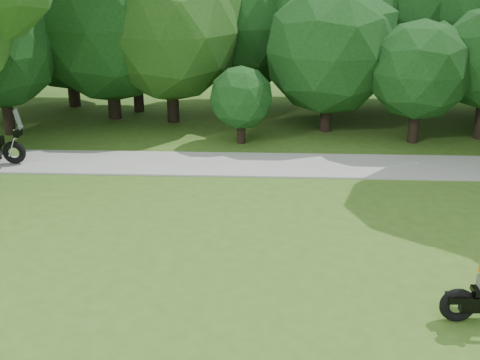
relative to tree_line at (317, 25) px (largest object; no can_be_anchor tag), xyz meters
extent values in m
plane|color=#3D601B|center=(-1.56, -14.61, -3.61)|extent=(100.00, 100.00, 0.00)
cube|color=gray|center=(-1.56, -6.61, -3.58)|extent=(60.00, 2.20, 0.06)
cylinder|color=black|center=(3.25, -3.90, -2.89)|extent=(0.37, 0.37, 1.43)
sphere|color=#103714|center=(3.25, -3.90, -1.05)|extent=(3.47, 3.47, 3.47)
cylinder|color=black|center=(-10.32, 0.77, -2.71)|extent=(0.50, 0.50, 1.80)
sphere|color=#103714|center=(-10.32, 0.77, 0.15)|extent=(6.03, 6.03, 6.03)
cylinder|color=black|center=(0.27, -2.59, -2.87)|extent=(0.44, 0.44, 1.48)
sphere|color=#103714|center=(0.27, -2.59, -0.59)|extent=(4.74, 4.74, 4.74)
cylinder|color=black|center=(-7.34, 0.02, -2.77)|extent=(0.42, 0.42, 1.68)
sphere|color=#103714|center=(-7.34, 0.02, -0.49)|extent=(4.45, 4.45, 4.45)
cylinder|color=black|center=(0.73, 1.09, -2.71)|extent=(0.54, 0.54, 1.80)
sphere|color=#103714|center=(0.73, 1.09, 0.40)|extent=(6.80, 6.80, 6.80)
cylinder|color=black|center=(-11.45, -3.52, -2.76)|extent=(0.40, 0.40, 1.70)
cylinder|color=black|center=(-3.02, 0.94, -2.71)|extent=(0.48, 0.48, 1.80)
sphere|color=#103714|center=(-3.02, 0.94, -0.01)|extent=(5.53, 5.53, 5.53)
cylinder|color=black|center=(-13.98, 2.39, -2.71)|extent=(0.50, 0.50, 1.80)
cylinder|color=black|center=(-8.08, -1.15, -2.71)|extent=(0.51, 0.51, 1.79)
sphere|color=#103714|center=(-8.08, -1.15, 0.17)|extent=(6.11, 6.11, 6.11)
cylinder|color=black|center=(-2.83, -4.23, -3.16)|extent=(0.31, 0.31, 0.90)
sphere|color=#103714|center=(-2.83, -4.23, -1.98)|extent=(2.24, 2.24, 2.24)
cylinder|color=black|center=(3.80, 1.21, -2.71)|extent=(0.50, 0.50, 1.80)
sphere|color=#103714|center=(3.80, 1.21, 0.12)|extent=(5.94, 5.94, 5.94)
cylinder|color=black|center=(-5.65, -1.54, -2.71)|extent=(0.47, 0.47, 1.80)
sphere|color=#204F16|center=(-5.65, -1.54, -0.04)|extent=(5.44, 5.44, 5.44)
torus|color=black|center=(1.60, -14.97, -3.27)|extent=(0.68, 0.22, 0.67)
torus|color=black|center=(-9.90, -6.92, -3.18)|extent=(0.75, 0.23, 0.74)
cylinder|color=silver|center=(-9.86, -6.92, -2.80)|extent=(0.42, 0.06, 0.95)
cylinder|color=silver|center=(-9.68, -6.91, -2.35)|extent=(0.06, 0.68, 0.04)
camera|label=1|loc=(-1.98, -24.60, 2.85)|focal=45.00mm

